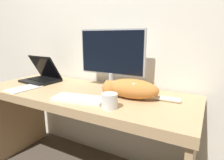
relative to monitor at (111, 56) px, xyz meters
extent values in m
cube|color=silver|center=(-0.15, 0.19, 0.30)|extent=(6.40, 0.06, 2.60)
cube|color=tan|center=(-0.15, -0.18, -0.29)|extent=(1.69, 0.64, 0.06)
cube|color=tan|center=(-0.95, -0.18, -0.66)|extent=(0.04, 0.58, 0.68)
cylinder|color=#B2B2B7|center=(0.00, 0.00, -0.25)|extent=(0.17, 0.17, 0.02)
cylinder|color=#B2B2B7|center=(0.00, 0.00, -0.19)|extent=(0.04, 0.04, 0.11)
cube|color=#B2B2B7|center=(0.00, 0.00, 0.03)|extent=(0.55, 0.02, 0.35)
cube|color=black|center=(0.00, -0.01, 0.03)|extent=(0.53, 0.01, 0.33)
cube|color=black|center=(-0.68, -0.12, -0.25)|extent=(0.34, 0.28, 0.02)
cube|color=black|center=(-0.68, -0.11, -0.24)|extent=(0.27, 0.16, 0.00)
cube|color=black|center=(-0.67, -0.06, -0.13)|extent=(0.33, 0.16, 0.22)
cube|color=black|center=(-0.68, -0.07, -0.13)|extent=(0.30, 0.14, 0.19)
cube|color=white|center=(-0.05, -0.36, -0.25)|extent=(0.37, 0.21, 0.02)
cube|color=#B3B3B3|center=(-0.05, -0.36, -0.24)|extent=(0.33, 0.18, 0.00)
ellipsoid|color=#C67A38|center=(0.25, -0.15, -0.19)|extent=(0.37, 0.19, 0.13)
ellipsoid|color=white|center=(0.26, -0.15, -0.16)|extent=(0.17, 0.14, 0.05)
sphere|color=#C67A38|center=(0.09, -0.18, -0.20)|extent=(0.11, 0.11, 0.11)
cone|color=white|center=(0.06, -0.18, -0.16)|extent=(0.03, 0.03, 0.03)
cone|color=white|center=(0.11, -0.18, -0.16)|extent=(0.03, 0.03, 0.03)
cylinder|color=white|center=(0.48, -0.11, -0.24)|extent=(0.16, 0.04, 0.03)
cylinder|color=white|center=(0.20, -0.39, -0.21)|extent=(0.09, 0.09, 0.09)
cube|color=white|center=(-0.60, -0.36, -0.26)|extent=(0.17, 0.27, 0.01)
camera|label=1|loc=(0.70, -1.29, 0.15)|focal=30.00mm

